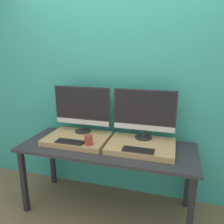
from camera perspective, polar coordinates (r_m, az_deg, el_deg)
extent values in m
cube|color=teal|center=(2.51, 1.46, 6.49)|extent=(8.00, 0.04, 2.60)
cube|color=#2D2D33|center=(2.28, -1.34, -9.24)|extent=(1.80, 0.69, 0.03)
cube|color=#232328|center=(2.61, -22.04, -16.47)|extent=(0.05, 0.05, 0.72)
cube|color=#232328|center=(2.16, 19.85, -23.54)|extent=(0.05, 0.05, 0.72)
cube|color=#232328|center=(3.01, -15.30, -11.39)|extent=(0.05, 0.05, 0.72)
cube|color=#232328|center=(2.63, 19.19, -15.84)|extent=(0.05, 0.05, 0.72)
cube|color=tan|center=(2.42, -8.94, -6.85)|extent=(0.66, 0.49, 0.06)
cylinder|color=#282828|center=(2.53, -7.58, -4.96)|extent=(0.18, 0.18, 0.01)
cylinder|color=#282828|center=(2.52, -7.62, -3.99)|extent=(0.04, 0.04, 0.08)
cube|color=#282828|center=(2.45, -7.83, 1.63)|extent=(0.64, 0.02, 0.43)
cube|color=black|center=(2.43, -7.99, 2.24)|extent=(0.62, 0.00, 0.34)
cube|color=silver|center=(2.48, -7.81, -2.58)|extent=(0.63, 0.00, 0.06)
cube|color=#2D2D2D|center=(2.26, -10.91, -7.66)|extent=(0.30, 0.11, 0.01)
cube|color=black|center=(2.26, -10.92, -7.49)|extent=(0.28, 0.10, 0.00)
cylinder|color=#9E332D|center=(2.17, -6.13, -7.32)|extent=(0.08, 0.08, 0.10)
cube|color=tan|center=(2.23, 7.61, -8.76)|extent=(0.66, 0.49, 0.06)
cylinder|color=#282828|center=(2.35, 8.19, -6.60)|extent=(0.18, 0.18, 0.01)
cylinder|color=#282828|center=(2.34, 8.23, -5.56)|extent=(0.04, 0.04, 0.08)
cube|color=#282828|center=(2.26, 8.48, 0.46)|extent=(0.64, 0.02, 0.43)
cube|color=black|center=(2.24, 8.46, 1.12)|extent=(0.62, 0.00, 0.34)
cube|color=silver|center=(2.30, 8.25, -4.06)|extent=(0.63, 0.00, 0.06)
cube|color=#2D2D2D|center=(2.06, 6.86, -9.87)|extent=(0.30, 0.11, 0.01)
cube|color=black|center=(2.06, 6.86, -9.68)|extent=(0.28, 0.10, 0.00)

